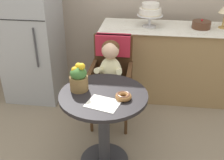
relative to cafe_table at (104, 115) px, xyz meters
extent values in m
plane|color=gray|center=(0.00, 0.00, -0.51)|extent=(8.00, 8.00, 0.00)
cylinder|color=black|center=(0.00, 0.00, 0.20)|extent=(0.72, 0.72, 0.03)
cylinder|color=#333338|center=(0.00, 0.00, -0.16)|extent=(0.10, 0.10, 0.69)
cylinder|color=#333338|center=(0.00, 0.00, -0.50)|extent=(0.44, 0.44, 0.02)
cube|color=#472D19|center=(-0.02, 0.59, -0.04)|extent=(0.42, 0.42, 0.04)
cube|color=#472D19|center=(-0.02, 0.78, 0.22)|extent=(0.40, 0.04, 0.46)
cube|color=#472D19|center=(-0.21, 0.59, 0.08)|extent=(0.04, 0.38, 0.18)
cube|color=#472D19|center=(0.17, 0.59, 0.08)|extent=(0.04, 0.38, 0.18)
cube|color=#B22338|center=(-0.02, 0.78, 0.34)|extent=(0.36, 0.11, 0.22)
cylinder|color=#472D19|center=(-0.20, 0.41, -0.28)|extent=(0.03, 0.03, 0.45)
cylinder|color=#472D19|center=(0.16, 0.41, -0.28)|extent=(0.03, 0.03, 0.45)
cylinder|color=#472D19|center=(-0.20, 0.77, -0.28)|extent=(0.03, 0.03, 0.45)
cylinder|color=#472D19|center=(0.16, 0.77, -0.28)|extent=(0.03, 0.03, 0.45)
ellipsoid|color=beige|center=(-0.02, 0.57, 0.14)|extent=(0.22, 0.16, 0.30)
sphere|color=#E0B293|center=(-0.02, 0.56, 0.36)|extent=(0.17, 0.17, 0.17)
ellipsoid|color=#4C2D19|center=(-0.02, 0.58, 0.38)|extent=(0.17, 0.17, 0.14)
cylinder|color=beige|center=(-0.12, 0.49, 0.19)|extent=(0.08, 0.23, 0.13)
sphere|color=#E0B293|center=(-0.11, 0.41, 0.12)|extent=(0.06, 0.06, 0.06)
cylinder|color=beige|center=(0.07, 0.49, 0.19)|extent=(0.08, 0.23, 0.13)
sphere|color=#E0B293|center=(0.06, 0.41, 0.12)|extent=(0.06, 0.06, 0.06)
cylinder|color=#3F4760|center=(-0.08, 0.49, 0.03)|extent=(0.09, 0.22, 0.09)
cylinder|color=#3F4760|center=(-0.08, 0.38, -0.14)|extent=(0.08, 0.08, 0.26)
cylinder|color=#3F4760|center=(0.03, 0.49, 0.03)|extent=(0.09, 0.22, 0.09)
cylinder|color=#3F4760|center=(0.03, 0.38, -0.14)|extent=(0.08, 0.08, 0.26)
cube|color=white|center=(0.02, -0.15, 0.21)|extent=(0.28, 0.25, 0.00)
torus|color=#936033|center=(0.17, -0.05, 0.23)|extent=(0.13, 0.13, 0.04)
torus|color=#512D1E|center=(0.17, -0.05, 0.25)|extent=(0.11, 0.11, 0.02)
cylinder|color=brown|center=(-0.21, 0.04, 0.27)|extent=(0.15, 0.15, 0.12)
ellipsoid|color=#38662D|center=(-0.21, 0.04, 0.36)|extent=(0.14, 0.14, 0.10)
sphere|color=gold|center=(-0.18, 0.04, 0.43)|extent=(0.06, 0.06, 0.06)
sphere|color=gold|center=(-0.21, 0.07, 0.41)|extent=(0.06, 0.06, 0.06)
sphere|color=gold|center=(-0.23, 0.04, 0.39)|extent=(0.06, 0.06, 0.06)
sphere|color=gold|center=(-0.21, 0.01, 0.37)|extent=(0.06, 0.06, 0.06)
cube|color=#93754C|center=(0.55, 1.30, -0.06)|extent=(1.50, 0.56, 0.90)
cube|color=white|center=(0.55, 1.30, 0.39)|extent=(1.56, 0.62, 0.01)
cylinder|color=silver|center=(0.34, 1.30, 0.40)|extent=(0.16, 0.16, 0.01)
cylinder|color=silver|center=(0.34, 1.30, 0.46)|extent=(0.03, 0.03, 0.12)
cylinder|color=silver|center=(0.34, 1.30, 0.53)|extent=(0.30, 0.30, 0.01)
cylinder|color=white|center=(0.34, 1.30, 0.57)|extent=(0.26, 0.25, 0.08)
cylinder|color=beige|center=(0.34, 1.30, 0.54)|extent=(0.26, 0.26, 0.01)
cylinder|color=white|center=(0.34, 1.30, 0.64)|extent=(0.20, 0.20, 0.06)
cylinder|color=beige|center=(0.34, 1.30, 0.61)|extent=(0.20, 0.20, 0.01)
cylinder|color=#4C2D1E|center=(0.93, 1.31, 0.43)|extent=(0.21, 0.21, 0.08)
sphere|color=red|center=(0.93, 1.31, 0.49)|extent=(0.02, 0.02, 0.02)
cylinder|color=#B28C47|center=(1.18, 1.35, 0.40)|extent=(0.09, 0.09, 0.01)
cylinder|color=#B28C47|center=(1.18, 1.35, 0.49)|extent=(0.02, 0.02, 0.16)
cube|color=#9EA0A5|center=(-1.05, 1.10, 0.34)|extent=(0.64, 0.60, 1.70)
cube|color=black|center=(-1.05, 0.80, 0.55)|extent=(0.63, 0.01, 0.01)
cylinder|color=#3F3F44|center=(-0.87, 0.79, 0.26)|extent=(0.02, 0.02, 0.45)
camera|label=1|loc=(0.32, -1.85, 1.33)|focal=43.68mm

